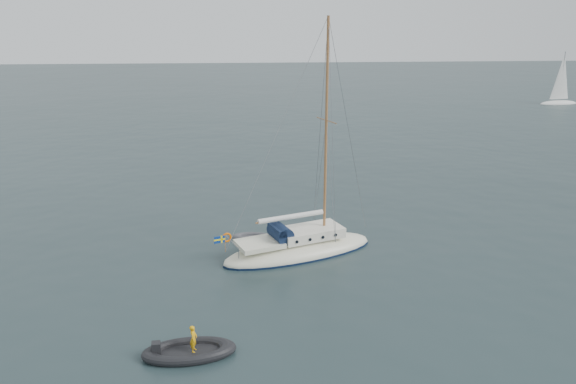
{
  "coord_description": "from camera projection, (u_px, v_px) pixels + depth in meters",
  "views": [
    {
      "loc": [
        -4.36,
        -30.04,
        13.06
      ],
      "look_at": [
        -1.76,
        0.0,
        3.75
      ],
      "focal_mm": 35.0,
      "sensor_mm": 36.0,
      "label": 1
    }
  ],
  "objects": [
    {
      "name": "sailboat",
      "position": [
        299.0,
        237.0,
        32.33
      ],
      "size": [
        9.74,
        2.92,
        13.87
      ],
      "rotation": [
        0.0,
        0.0,
        0.35
      ],
      "color": "beige",
      "rests_on": "ground"
    },
    {
      "name": "rib",
      "position": [
        189.0,
        351.0,
        22.7
      ],
      "size": [
        3.83,
        1.74,
        1.35
      ],
      "rotation": [
        0.0,
        0.0,
        0.09
      ],
      "color": "black",
      "rests_on": "ground"
    },
    {
      "name": "distant_yacht_b",
      "position": [
        561.0,
        81.0,
        89.02
      ],
      "size": [
        6.57,
        3.5,
        8.71
      ],
      "rotation": [
        0.0,
        0.0,
        0.17
      ],
      "color": "silver",
      "rests_on": "ground"
    },
    {
      "name": "ground",
      "position": [
        318.0,
        252.0,
        32.81
      ],
      "size": [
        300.0,
        300.0,
        0.0
      ],
      "primitive_type": "plane",
      "color": "black",
      "rests_on": "ground"
    },
    {
      "name": "dinghy",
      "position": [
        252.0,
        237.0,
        34.69
      ],
      "size": [
        2.45,
        1.11,
        0.35
      ],
      "rotation": [
        0.0,
        0.0,
        -0.12
      ],
      "color": "#49494E",
      "rests_on": "ground"
    }
  ]
}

